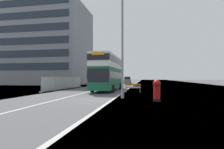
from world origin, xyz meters
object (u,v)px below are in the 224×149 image
at_px(roadworks_barrier, 133,87).
at_px(car_receding_far, 128,80).
at_px(red_pillar_postbox, 157,89).
at_px(lamppost_foreground, 122,47).
at_px(car_receding_mid, 107,80).
at_px(double_decker_bus, 108,72).
at_px(car_oncoming_near, 100,81).

distance_m(roadworks_barrier, car_receding_far, 33.61).
bearing_deg(red_pillar_postbox, roadworks_barrier, 106.31).
height_order(lamppost_foreground, car_receding_mid, lamppost_foreground).
xyz_separation_m(red_pillar_postbox, car_receding_far, (-6.16, 41.33, 0.06)).
height_order(double_decker_bus, red_pillar_postbox, double_decker_bus).
bearing_deg(double_decker_bus, car_oncoming_near, 108.42).
height_order(red_pillar_postbox, car_oncoming_near, car_oncoming_near).
xyz_separation_m(double_decker_bus, car_receding_far, (-0.13, 30.57, -1.59)).
bearing_deg(car_receding_far, lamppost_foreground, -85.23).
bearing_deg(car_receding_far, car_oncoming_near, -107.68).
xyz_separation_m(double_decker_bus, car_oncoming_near, (-5.04, 15.15, -1.62)).
bearing_deg(lamppost_foreground, roadworks_barrier, 85.26).
relative_size(double_decker_bus, lamppost_foreground, 1.18).
relative_size(roadworks_barrier, car_receding_far, 0.46).
relative_size(roadworks_barrier, car_oncoming_near, 0.43).
distance_m(red_pillar_postbox, car_receding_mid, 36.83).
xyz_separation_m(car_oncoming_near, car_receding_mid, (-0.31, 9.12, 0.07)).
xyz_separation_m(double_decker_bus, lamppost_foreground, (3.18, -9.15, 1.94)).
height_order(lamppost_foreground, red_pillar_postbox, lamppost_foreground).
bearing_deg(double_decker_bus, car_receding_far, 90.24).
bearing_deg(red_pillar_postbox, car_receding_far, 98.47).
distance_m(lamppost_foreground, car_receding_far, 40.02).
xyz_separation_m(roadworks_barrier, car_receding_mid, (-9.06, 27.10, 0.35)).
bearing_deg(roadworks_barrier, car_receding_far, 96.55).
bearing_deg(car_oncoming_near, roadworks_barrier, -64.04).
height_order(double_decker_bus, car_receding_mid, double_decker_bus).
bearing_deg(lamppost_foreground, car_oncoming_near, 108.70).
bearing_deg(car_receding_far, car_receding_mid, -129.70).
relative_size(red_pillar_postbox, roadworks_barrier, 0.88).
bearing_deg(car_receding_far, red_pillar_postbox, -81.53).
distance_m(double_decker_bus, roadworks_barrier, 5.03).
xyz_separation_m(car_oncoming_near, car_receding_far, (4.91, 15.42, 0.03)).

